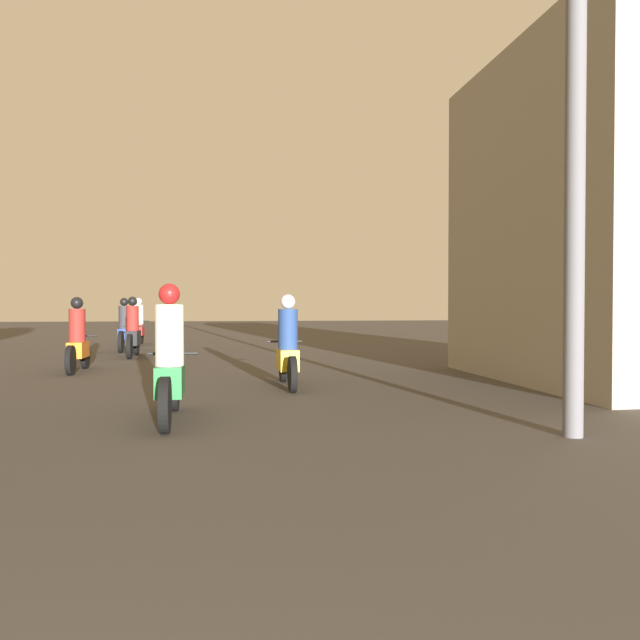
{
  "coord_description": "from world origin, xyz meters",
  "views": [
    {
      "loc": [
        0.89,
        0.27,
        1.31
      ],
      "look_at": [
        3.79,
        18.04,
        0.94
      ],
      "focal_mm": 35.0,
      "sensor_mm": 36.0,
      "label": 1
    }
  ],
  "objects_px": {
    "motorcycle_green": "(170,366)",
    "utility_pole_near": "(576,33)",
    "motorcycle_blue": "(125,330)",
    "motorcycle_black": "(133,333)",
    "motorcycle_red": "(139,326)",
    "motorcycle_orange": "(78,342)",
    "building_right_near": "(630,217)",
    "motorcycle_yellow": "(288,350)"
  },
  "relations": [
    {
      "from": "motorcycle_yellow",
      "to": "motorcycle_orange",
      "type": "bearing_deg",
      "value": 151.69
    },
    {
      "from": "utility_pole_near",
      "to": "motorcycle_red",
      "type": "bearing_deg",
      "value": 110.64
    },
    {
      "from": "utility_pole_near",
      "to": "motorcycle_yellow",
      "type": "bearing_deg",
      "value": 118.82
    },
    {
      "from": "motorcycle_orange",
      "to": "utility_pole_near",
      "type": "bearing_deg",
      "value": -40.61
    },
    {
      "from": "motorcycle_green",
      "to": "motorcycle_blue",
      "type": "bearing_deg",
      "value": 104.77
    },
    {
      "from": "motorcycle_green",
      "to": "utility_pole_near",
      "type": "relative_size",
      "value": 0.26
    },
    {
      "from": "motorcycle_black",
      "to": "utility_pole_near",
      "type": "distance_m",
      "value": 13.0
    },
    {
      "from": "motorcycle_orange",
      "to": "building_right_near",
      "type": "distance_m",
      "value": 10.79
    },
    {
      "from": "motorcycle_black",
      "to": "motorcycle_red",
      "type": "xyz_separation_m",
      "value": [
        -0.53,
        5.53,
        0.02
      ]
    },
    {
      "from": "utility_pole_near",
      "to": "motorcycle_blue",
      "type": "bearing_deg",
      "value": 115.03
    },
    {
      "from": "motorcycle_green",
      "to": "motorcycle_yellow",
      "type": "distance_m",
      "value": 3.31
    },
    {
      "from": "motorcycle_orange",
      "to": "building_right_near",
      "type": "xyz_separation_m",
      "value": [
        10.06,
        -3.15,
        2.3
      ]
    },
    {
      "from": "motorcycle_green",
      "to": "motorcycle_blue",
      "type": "xyz_separation_m",
      "value": [
        -2.22,
        11.97,
        0.0
      ]
    },
    {
      "from": "building_right_near",
      "to": "utility_pole_near",
      "type": "xyz_separation_m",
      "value": [
        -3.71,
        -4.31,
        1.14
      ]
    },
    {
      "from": "motorcycle_blue",
      "to": "utility_pole_near",
      "type": "distance_m",
      "value": 15.29
    },
    {
      "from": "motorcycle_blue",
      "to": "motorcycle_red",
      "type": "bearing_deg",
      "value": 90.28
    },
    {
      "from": "building_right_near",
      "to": "utility_pole_near",
      "type": "relative_size",
      "value": 0.75
    },
    {
      "from": "motorcycle_yellow",
      "to": "motorcycle_blue",
      "type": "xyz_separation_m",
      "value": [
        -3.89,
        9.11,
        0.03
      ]
    },
    {
      "from": "motorcycle_green",
      "to": "motorcycle_orange",
      "type": "relative_size",
      "value": 1.04
    },
    {
      "from": "motorcycle_green",
      "to": "motorcycle_black",
      "type": "bearing_deg",
      "value": 104.09
    },
    {
      "from": "motorcycle_yellow",
      "to": "motorcycle_black",
      "type": "distance_m",
      "value": 7.53
    },
    {
      "from": "motorcycle_green",
      "to": "building_right_near",
      "type": "relative_size",
      "value": 0.35
    },
    {
      "from": "motorcycle_green",
      "to": "motorcycle_black",
      "type": "distance_m",
      "value": 9.75
    },
    {
      "from": "motorcycle_yellow",
      "to": "motorcycle_black",
      "type": "bearing_deg",
      "value": 125.88
    },
    {
      "from": "motorcycle_green",
      "to": "motorcycle_blue",
      "type": "distance_m",
      "value": 12.17
    },
    {
      "from": "motorcycle_blue",
      "to": "utility_pole_near",
      "type": "bearing_deg",
      "value": -64.16
    },
    {
      "from": "motorcycle_orange",
      "to": "motorcycle_red",
      "type": "xyz_separation_m",
      "value": [
        0.08,
        9.21,
        0.04
      ]
    },
    {
      "from": "motorcycle_green",
      "to": "motorcycle_yellow",
      "type": "bearing_deg",
      "value": 63.87
    },
    {
      "from": "motorcycle_black",
      "to": "motorcycle_red",
      "type": "bearing_deg",
      "value": 97.5
    },
    {
      "from": "motorcycle_black",
      "to": "motorcycle_blue",
      "type": "height_order",
      "value": "motorcycle_blue"
    },
    {
      "from": "motorcycle_orange",
      "to": "motorcycle_black",
      "type": "relative_size",
      "value": 0.99
    },
    {
      "from": "motorcycle_blue",
      "to": "motorcycle_green",
      "type": "bearing_deg",
      "value": -78.69
    },
    {
      "from": "motorcycle_black",
      "to": "utility_pole_near",
      "type": "bearing_deg",
      "value": -60.62
    },
    {
      "from": "motorcycle_blue",
      "to": "motorcycle_black",
      "type": "bearing_deg",
      "value": -75.98
    },
    {
      "from": "building_right_near",
      "to": "motorcycle_yellow",
      "type": "bearing_deg",
      "value": 179.23
    },
    {
      "from": "motorcycle_blue",
      "to": "building_right_near",
      "type": "distance_m",
      "value": 13.79
    },
    {
      "from": "motorcycle_green",
      "to": "motorcycle_orange",
      "type": "xyz_separation_m",
      "value": [
        -2.26,
        5.92,
        -0.02
      ]
    },
    {
      "from": "motorcycle_green",
      "to": "motorcycle_yellow",
      "type": "relative_size",
      "value": 1.01
    },
    {
      "from": "motorcycle_blue",
      "to": "motorcycle_red",
      "type": "height_order",
      "value": "motorcycle_red"
    },
    {
      "from": "motorcycle_green",
      "to": "utility_pole_near",
      "type": "height_order",
      "value": "utility_pole_near"
    },
    {
      "from": "motorcycle_orange",
      "to": "building_right_near",
      "type": "bearing_deg",
      "value": -8.42
    },
    {
      "from": "motorcycle_black",
      "to": "building_right_near",
      "type": "relative_size",
      "value": 0.33
    }
  ]
}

